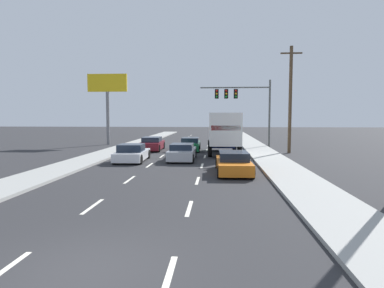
% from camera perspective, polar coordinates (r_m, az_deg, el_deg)
% --- Properties ---
extents(ground_plane, '(140.00, 140.00, 0.00)m').
position_cam_1_polar(ground_plane, '(31.63, -0.55, -1.02)').
color(ground_plane, '#2B2B2D').
extents(sidewalk_right, '(2.55, 80.00, 0.14)m').
position_cam_1_polar(sidewalk_right, '(26.83, 12.56, -2.00)').
color(sidewalk_right, '#9E9E99').
rests_on(sidewalk_right, ground_plane).
extents(sidewalk_left, '(2.55, 80.00, 0.14)m').
position_cam_1_polar(sidewalk_left, '(28.08, -14.83, -1.75)').
color(sidewalk_left, '#9E9E99').
rests_on(sidewalk_left, ground_plane).
extents(lane_markings, '(3.54, 57.00, 0.01)m').
position_cam_1_polar(lane_markings, '(29.05, -0.98, -1.52)').
color(lane_markings, silver).
rests_on(lane_markings, ground_plane).
extents(car_maroon, '(2.03, 4.48, 1.25)m').
position_cam_1_polar(car_maroon, '(31.50, -6.78, -0.01)').
color(car_maroon, maroon).
rests_on(car_maroon, ground_plane).
extents(car_white, '(2.13, 4.37, 1.23)m').
position_cam_1_polar(car_white, '(24.02, -10.14, -1.58)').
color(car_white, white).
rests_on(car_white, ground_plane).
extents(car_green, '(1.94, 4.43, 1.20)m').
position_cam_1_polar(car_green, '(30.94, -0.32, -0.09)').
color(car_green, '#196B38').
rests_on(car_green, ground_plane).
extents(car_silver, '(1.90, 4.51, 1.20)m').
position_cam_1_polar(car_silver, '(24.27, -1.67, -1.42)').
color(car_silver, '#B7BABF').
rests_on(car_silver, ground_plane).
extents(box_truck, '(2.76, 7.51, 3.42)m').
position_cam_1_polar(box_truck, '(28.11, 5.38, 2.27)').
color(box_truck, white).
rests_on(box_truck, ground_plane).
extents(car_orange, '(2.01, 4.67, 1.19)m').
position_cam_1_polar(car_orange, '(18.91, 7.03, -3.23)').
color(car_orange, orange).
rests_on(car_orange, ground_plane).
extents(traffic_signal_mast, '(7.24, 0.69, 6.90)m').
position_cam_1_polar(traffic_signal_mast, '(35.32, 7.79, 7.76)').
color(traffic_signal_mast, '#595B56').
rests_on(traffic_signal_mast, ground_plane).
extents(utility_pole_mid, '(1.80, 0.28, 9.08)m').
position_cam_1_polar(utility_pole_mid, '(30.08, 16.35, 7.42)').
color(utility_pole_mid, brown).
rests_on(utility_pole_mid, ground_plane).
extents(roadside_billboard, '(4.44, 0.36, 7.85)m').
position_cam_1_polar(roadside_billboard, '(38.83, -14.17, 8.28)').
color(roadside_billboard, slate).
rests_on(roadside_billboard, ground_plane).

